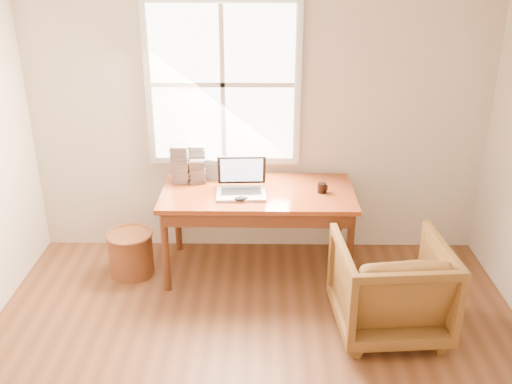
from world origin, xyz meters
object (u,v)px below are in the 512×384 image
wicker_stool (131,254)px  coffee_mug (322,188)px  cd_stack_a (197,161)px  armchair (390,286)px  laptop (241,179)px  desk (258,193)px

wicker_stool → coffee_mug: size_ratio=4.59×
coffee_mug → cd_stack_a: cd_stack_a is taller
armchair → laptop: 1.42m
armchair → laptop: laptop is taller
desk → laptop: (-0.14, -0.10, 0.17)m
armchair → desk: bearing=-45.0°
laptop → coffee_mug: bearing=3.1°
laptop → armchair: bearing=-36.3°
cd_stack_a → wicker_stool: bearing=-147.8°
armchair → wicker_stool: armchair is taller
armchair → cd_stack_a: size_ratio=2.53×
coffee_mug → armchair: bearing=-47.4°
armchair → cd_stack_a: cd_stack_a is taller
wicker_stool → laptop: size_ratio=0.91×
desk → armchair: 1.32m
desk → cd_stack_a: 0.62m
laptop → desk: bearing=33.0°
armchair → coffee_mug: 1.01m
cd_stack_a → armchair: bearing=-36.2°
wicker_stool → cd_stack_a: bearing=32.2°
desk → wicker_stool: desk is taller
laptop → cd_stack_a: size_ratio=1.31×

